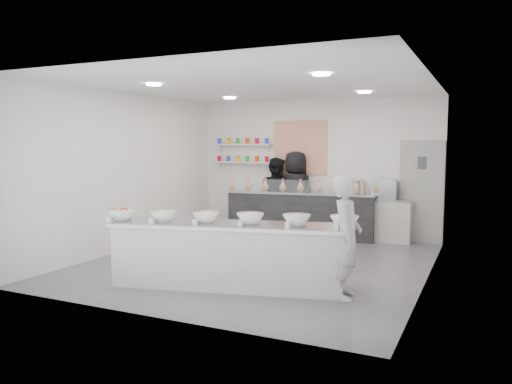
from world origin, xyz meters
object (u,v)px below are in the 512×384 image
Objects in this scene: back_bar at (300,215)px; woman_prep at (347,237)px; prep_counter at (228,255)px; staff_right at (295,193)px; espresso_ledge at (382,220)px; espresso_machine at (385,190)px; staff_left at (276,195)px.

woman_prep is at bearing -67.93° from back_bar.
prep_counter is 1.78× the size of staff_right.
woman_prep is 0.87× the size of staff_right.
woman_prep reaches higher than espresso_ledge.
espresso_ledge is at bearing 3.39° from back_bar.
espresso_ledge is at bearing 180.00° from espresso_machine.
woman_prep is at bearing -6.70° from prep_counter.
staff_left is 0.48m from staff_right.
prep_counter reaches higher than espresso_ledge.
staff_right reaches higher than espresso_ledge.
staff_right is (-2.23, 4.06, 0.12)m from woman_prep.
woman_prep is 0.95× the size of staff_left.
back_bar is 1.86× the size of staff_left.
back_bar reaches higher than prep_counter.
espresso_machine reaches higher than espresso_ledge.
staff_left reaches higher than espresso_machine.
staff_right is at bearing 17.77° from woman_prep.
espresso_machine is at bearing 58.50° from prep_counter.
back_bar is 2.69× the size of espresso_ledge.
staff_left is at bearing -179.34° from espresso_machine.
prep_counter is at bearing -107.33° from espresso_ledge.
staff_left is at bearing 154.06° from back_bar.
staff_right is at bearing -179.18° from espresso_machine.
espresso_machine is (0.05, 0.00, 0.63)m from espresso_ledge.
staff_right reaches higher than espresso_machine.
staff_left reaches higher than prep_counter.
back_bar is 1.97× the size of woman_prep.
staff_right is at bearing -179.16° from espresso_ledge.
espresso_ledge is 1.98m from staff_right.
espresso_ledge is 2.40× the size of espresso_machine.
staff_left is (-1.05, 4.26, 0.41)m from prep_counter.
prep_counter is 1.71m from woman_prep.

